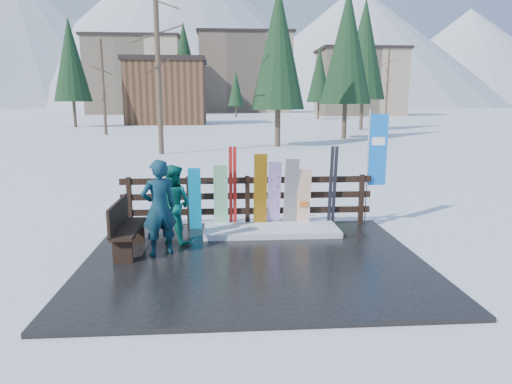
{
  "coord_description": "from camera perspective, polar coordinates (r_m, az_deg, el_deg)",
  "views": [
    {
      "loc": [
        -0.51,
        -7.77,
        2.82
      ],
      "look_at": [
        0.11,
        1.0,
        1.1
      ],
      "focal_mm": 32.0,
      "sensor_mm": 36.0,
      "label": 1
    }
  ],
  "objects": [
    {
      "name": "snowboard_5",
      "position": [
        10.12,
        6.01,
        -0.82
      ],
      "size": [
        0.29,
        0.2,
        1.33
      ],
      "primitive_type": "cube",
      "rotation": [
        0.13,
        0.0,
        0.0
      ],
      "color": "white",
      "rests_on": "deck"
    },
    {
      "name": "fence",
      "position": [
        10.2,
        -1.07,
        -0.7
      ],
      "size": [
        5.6,
        0.1,
        1.15
      ],
      "color": "black",
      "rests_on": "deck"
    },
    {
      "name": "deck",
      "position": [
        8.27,
        -0.25,
        -8.58
      ],
      "size": [
        6.0,
        5.0,
        0.08
      ],
      "primitive_type": "cube",
      "color": "black",
      "rests_on": "ground"
    },
    {
      "name": "person_back",
      "position": [
        9.11,
        -10.28,
        -1.52
      ],
      "size": [
        0.95,
        0.89,
        1.57
      ],
      "primitive_type": "imported",
      "rotation": [
        0.0,
        0.0,
        2.63
      ],
      "color": "#0C6B5A",
      "rests_on": "deck"
    },
    {
      "name": "bench",
      "position": [
        8.81,
        -16.1,
        -4.01
      ],
      "size": [
        0.41,
        1.5,
        0.97
      ],
      "color": "black",
      "rests_on": "deck"
    },
    {
      "name": "rental_flag",
      "position": [
        10.64,
        14.7,
        4.59
      ],
      "size": [
        0.45,
        0.04,
        2.6
      ],
      "color": "silver",
      "rests_on": "deck"
    },
    {
      "name": "snowboard_3",
      "position": [
        10.01,
        2.26,
        -0.35
      ],
      "size": [
        0.28,
        0.42,
        1.52
      ],
      "primitive_type": "cube",
      "rotation": [
        0.26,
        0.0,
        0.0
      ],
      "color": "white",
      "rests_on": "deck"
    },
    {
      "name": "resort_buildings",
      "position": [
        123.39,
        -3.41,
        14.32
      ],
      "size": [
        73.0,
        87.6,
        22.6
      ],
      "color": "tan",
      "rests_on": "ground"
    },
    {
      "name": "ground",
      "position": [
        8.28,
        -0.25,
        -8.84
      ],
      "size": [
        700.0,
        700.0,
        0.0
      ],
      "primitive_type": "plane",
      "color": "white",
      "rests_on": "ground"
    },
    {
      "name": "snowboard_1",
      "position": [
        9.96,
        -4.41,
        -0.63
      ],
      "size": [
        0.31,
        0.32,
        1.45
      ],
      "primitive_type": "cube",
      "rotation": [
        0.2,
        0.0,
        0.0
      ],
      "color": "white",
      "rests_on": "deck"
    },
    {
      "name": "ski_pair_b",
      "position": [
        10.27,
        9.55,
        0.66
      ],
      "size": [
        0.17,
        0.22,
        1.82
      ],
      "color": "black",
      "rests_on": "deck"
    },
    {
      "name": "ski_pair_a",
      "position": [
        9.99,
        -2.92,
        0.54
      ],
      "size": [
        0.16,
        0.25,
        1.83
      ],
      "color": "#B51C16",
      "rests_on": "deck"
    },
    {
      "name": "mountains",
      "position": [
        339.65,
        -6.0,
        19.06
      ],
      "size": [
        520.0,
        260.0,
        120.0
      ],
      "color": "white",
      "rests_on": "ground"
    },
    {
      "name": "snowboard_2",
      "position": [
        9.97,
        0.55,
        0.07
      ],
      "size": [
        0.29,
        0.22,
        1.68
      ],
      "primitive_type": "cube",
      "rotation": [
        0.11,
        0.0,
        0.0
      ],
      "color": "orange",
      "rests_on": "deck"
    },
    {
      "name": "person_front",
      "position": [
        8.42,
        -12.03,
        -1.95
      ],
      "size": [
        0.76,
        0.66,
        1.76
      ],
      "primitive_type": "imported",
      "rotation": [
        0.0,
        0.0,
        3.6
      ],
      "color": "#104449",
      "rests_on": "deck"
    },
    {
      "name": "trees",
      "position": [
        58.28,
        -1.27,
        14.13
      ],
      "size": [
        42.28,
        68.7,
        13.4
      ],
      "color": "#382B1E",
      "rests_on": "ground"
    },
    {
      "name": "snowboard_0",
      "position": [
        9.98,
        -7.65,
        -0.86
      ],
      "size": [
        0.27,
        0.22,
        1.38
      ],
      "primitive_type": "cube",
      "rotation": [
        0.14,
        0.0,
        0.0
      ],
      "color": "#0390CA",
      "rests_on": "deck"
    },
    {
      "name": "snow_patch",
      "position": [
        9.8,
        1.92,
        -4.81
      ],
      "size": [
        2.86,
        1.0,
        0.12
      ],
      "primitive_type": "cube",
      "color": "white",
      "rests_on": "deck"
    },
    {
      "name": "snowboard_4",
      "position": [
        10.05,
        4.4,
        -0.18
      ],
      "size": [
        0.3,
        0.36,
        1.57
      ],
      "primitive_type": "cube",
      "rotation": [
        0.21,
        0.0,
        0.0
      ],
      "color": "black",
      "rests_on": "deck"
    }
  ]
}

